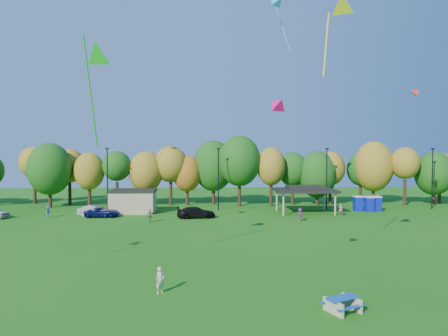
{
  "coord_description": "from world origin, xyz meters",
  "views": [
    {
      "loc": [
        0.16,
        -17.99,
        8.21
      ],
      "look_at": [
        1.26,
        6.0,
        7.37
      ],
      "focal_mm": 32.0,
      "sensor_mm": 36.0,
      "label": 1
    }
  ],
  "objects_px": {
    "porta_potties": "(368,204)",
    "kite_flyer": "(160,280)",
    "car_c": "(102,212)",
    "car_d": "(196,212)",
    "car_b": "(95,211)",
    "picnic_table": "(343,303)"
  },
  "relations": [
    {
      "from": "porta_potties",
      "to": "kite_flyer",
      "type": "relative_size",
      "value": 2.39
    },
    {
      "from": "car_c",
      "to": "car_d",
      "type": "relative_size",
      "value": 0.91
    },
    {
      "from": "car_b",
      "to": "car_c",
      "type": "relative_size",
      "value": 0.97
    },
    {
      "from": "kite_flyer",
      "to": "car_d",
      "type": "distance_m",
      "value": 27.78
    },
    {
      "from": "kite_flyer",
      "to": "car_b",
      "type": "height_order",
      "value": "kite_flyer"
    },
    {
      "from": "kite_flyer",
      "to": "car_d",
      "type": "height_order",
      "value": "kite_flyer"
    },
    {
      "from": "car_b",
      "to": "car_d",
      "type": "relative_size",
      "value": 0.87
    },
    {
      "from": "kite_flyer",
      "to": "car_c",
      "type": "bearing_deg",
      "value": 72.97
    },
    {
      "from": "car_d",
      "to": "kite_flyer",
      "type": "bearing_deg",
      "value": 168.97
    },
    {
      "from": "porta_potties",
      "to": "car_b",
      "type": "relative_size",
      "value": 0.87
    },
    {
      "from": "car_b",
      "to": "car_c",
      "type": "distance_m",
      "value": 1.44
    },
    {
      "from": "car_c",
      "to": "car_d",
      "type": "distance_m",
      "value": 12.28
    },
    {
      "from": "porta_potties",
      "to": "picnic_table",
      "type": "distance_m",
      "value": 39.3
    },
    {
      "from": "picnic_table",
      "to": "kite_flyer",
      "type": "bearing_deg",
      "value": 137.18
    },
    {
      "from": "picnic_table",
      "to": "car_c",
      "type": "height_order",
      "value": "car_c"
    },
    {
      "from": "picnic_table",
      "to": "car_b",
      "type": "distance_m",
      "value": 39.51
    },
    {
      "from": "porta_potties",
      "to": "car_d",
      "type": "relative_size",
      "value": 0.76
    },
    {
      "from": "kite_flyer",
      "to": "car_b",
      "type": "distance_m",
      "value": 32.09
    },
    {
      "from": "car_b",
      "to": "car_d",
      "type": "height_order",
      "value": "car_d"
    },
    {
      "from": "picnic_table",
      "to": "car_c",
      "type": "distance_m",
      "value": 38.19
    },
    {
      "from": "kite_flyer",
      "to": "car_b",
      "type": "relative_size",
      "value": 0.36
    },
    {
      "from": "car_b",
      "to": "kite_flyer",
      "type": "bearing_deg",
      "value": -145.03
    }
  ]
}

